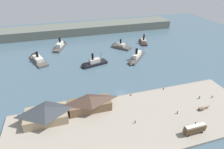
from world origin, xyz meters
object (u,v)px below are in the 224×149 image
street_tram (195,129)px  mooring_post_west (18,115)px  ferry_shed_east_terminal (46,113)px  pedestrian_near_cart (135,122)px  mooring_post_east (131,95)px  ferry_approaching_east (143,41)px  ferry_mid_harbor (136,58)px  ferry_departing_north (37,58)px  pedestrian_walking_west (212,97)px  ferry_moored_east (61,45)px  mooring_post_center_west (163,89)px  ferry_approaching_west (119,46)px  ferry_shed_customs_shed (90,103)px  pedestrian_standing_center (195,123)px  ferry_moored_west (92,64)px  pedestrian_near_east_shed (199,97)px  horse_cart (204,108)px  pedestrian_by_tram (178,112)px

street_tram → mooring_post_west: street_tram is taller
ferry_shed_east_terminal → pedestrian_near_cart: (35.91, -12.58, -2.86)m
mooring_post_east → ferry_approaching_east: bearing=61.0°
ferry_mid_harbor → ferry_departing_north: bearing=163.8°
pedestrian_walking_west → ferry_moored_east: 117.61m
mooring_post_west → mooring_post_east: 53.58m
mooring_post_center_west → pedestrian_walking_west: bearing=-33.8°
ferry_shed_east_terminal → ferry_approaching_west: 91.25m
ferry_departing_north → ferry_approaching_east: ferry_approaching_east is taller
ferry_shed_customs_shed → pedestrian_near_cart: size_ratio=11.76×
street_tram → mooring_post_west: size_ratio=9.95×
mooring_post_center_west → ferry_moored_east: size_ratio=0.04×
ferry_departing_north → ferry_moored_east: size_ratio=1.10×
pedestrian_standing_center → ferry_approaching_west: size_ratio=0.10×
ferry_departing_north → ferry_moored_west: 41.82m
street_tram → ferry_mid_harbor: (4.31, 69.75, -2.05)m
pedestrian_near_east_shed → ferry_approaching_west: 79.89m
horse_cart → ferry_moored_west: bearing=124.8°
mooring_post_center_west → mooring_post_west: (-72.56, -0.18, 0.00)m
pedestrian_near_east_shed → ferry_approaching_west: (-16.95, 78.07, -0.67)m
pedestrian_standing_center → ferry_moored_west: bearing=115.3°
mooring_post_center_west → ferry_moored_west: ferry_moored_west is taller
ferry_moored_east → ferry_approaching_east: size_ratio=1.29×
ferry_approaching_west → ferry_approaching_east: 25.35m
pedestrian_near_east_shed → pedestrian_near_cart: (-37.38, -6.21, -0.06)m
mooring_post_west → ferry_moored_east: ferry_moored_east is taller
ferry_approaching_west → street_tram: bearing=-90.0°
pedestrian_near_east_shed → mooring_post_center_west: pedestrian_near_east_shed is taller
pedestrian_by_tram → pedestrian_near_cart: 20.57m
pedestrian_near_east_shed → ferry_shed_customs_shed: bearing=171.7°
horse_cart → ferry_departing_north: bearing=134.6°
ferry_shed_customs_shed → ferry_shed_east_terminal: bearing=-175.3°
ferry_moored_west → ferry_approaching_west: bearing=42.3°
mooring_post_center_west → ferry_mid_harbor: bearing=89.3°
street_tram → ferry_departing_north: bearing=125.8°
pedestrian_near_cart → mooring_post_east: size_ratio=1.84×
ferry_moored_east → ferry_approaching_east: (71.66, -8.74, -0.33)m
ferry_shed_east_terminal → ferry_mid_harbor: bearing=37.0°
pedestrian_walking_west → ferry_moored_west: bearing=134.0°
ferry_shed_east_terminal → mooring_post_west: ferry_shed_east_terminal is taller
street_tram → ferry_departing_north: 110.89m
pedestrian_near_cart → ferry_moored_east: 102.43m
horse_cart → ferry_approaching_west: (-13.44, 85.37, -0.79)m
horse_cart → pedestrian_near_cart: 33.87m
ferry_departing_north → ferry_mid_harbor: bearing=-16.2°
horse_cart → ferry_departing_north: (-78.37, 79.54, -0.89)m
street_tram → ferry_approaching_east: size_ratio=0.51×
ferry_shed_east_terminal → ferry_mid_harbor: size_ratio=0.82×
ferry_departing_north → ferry_moored_east: bearing=48.8°
pedestrian_standing_center → pedestrian_near_cart: size_ratio=1.01×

